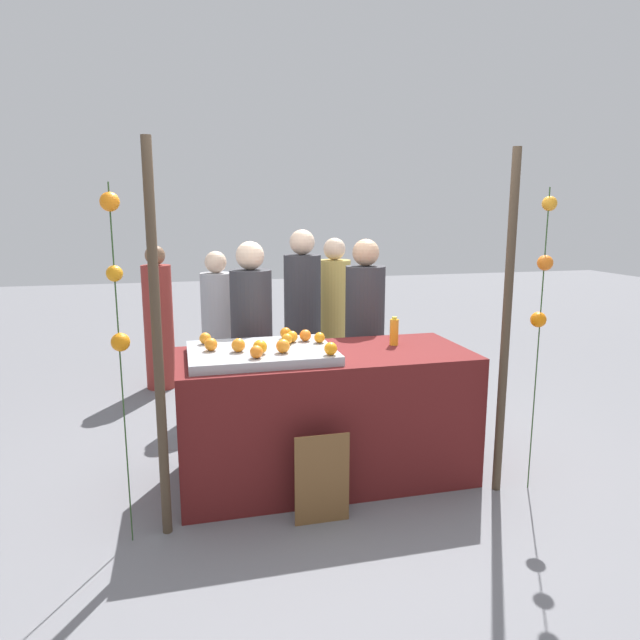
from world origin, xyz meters
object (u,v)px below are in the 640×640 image
orange_1 (287,339)px  orange_0 (283,346)px  juice_bottle (394,332)px  vendor_right (364,344)px  stall_counter (325,416)px  chalkboard_sign (322,480)px  vendor_left (252,352)px

orange_1 → orange_0: bearing=-107.2°
orange_0 → orange_1: orange_0 is taller
orange_1 → juice_bottle: juice_bottle is taller
vendor_right → stall_counter: bearing=-125.1°
chalkboard_sign → stall_counter: bearing=73.5°
orange_1 → vendor_left: 0.74m
stall_counter → vendor_left: size_ratio=1.23×
chalkboard_sign → vendor_right: 1.60m
stall_counter → orange_0: orange_0 is taller
stall_counter → orange_1: (-0.26, 0.05, 0.55)m
orange_1 → vendor_left: (-0.15, 0.68, -0.24)m
orange_0 → vendor_right: (0.86, 0.94, -0.25)m
vendor_left → orange_1: bearing=-77.3°
orange_1 → vendor_left: bearing=102.7°
orange_0 → vendor_left: 0.94m
vendor_left → juice_bottle: bearing=-33.6°
stall_counter → vendor_right: 0.99m
vendor_left → vendor_right: vendor_right is taller
juice_bottle → vendor_right: 0.71m
orange_1 → juice_bottle: 0.80m
juice_bottle → vendor_right: vendor_right is taller
vendor_right → vendor_left: bearing=-177.9°
stall_counter → orange_1: 0.61m
juice_bottle → vendor_right: bearing=89.9°
stall_counter → orange_1: size_ratio=26.18×
chalkboard_sign → vendor_left: 1.42m
chalkboard_sign → vendor_left: vendor_left is taller
orange_1 → chalkboard_sign: bearing=-82.5°
orange_0 → orange_1: bearing=72.8°
juice_bottle → vendor_left: size_ratio=0.13×
stall_counter → juice_bottle: 0.78m
chalkboard_sign → orange_1: bearing=97.5°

